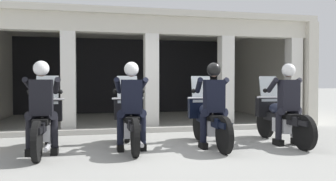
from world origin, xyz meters
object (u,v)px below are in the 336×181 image
motorcycle_center_left (130,121)px  motorcycle_center_right (208,119)px  motorcycle_far_left (44,123)px  police_officer_center_left (131,98)px  police_officer_center_right (213,98)px  police_officer_far_left (42,99)px  police_officer_far_right (288,97)px  motorcycle_far_right (280,118)px

motorcycle_center_left → motorcycle_center_right: (1.51, -0.10, 0.00)m
motorcycle_far_left → police_officer_center_left: bearing=-15.3°
motorcycle_center_left → police_officer_center_left: (-0.00, -0.28, 0.44)m
motorcycle_center_right → police_officer_center_right: size_ratio=1.29×
police_officer_far_left → motorcycle_center_right: (3.02, 0.20, -0.44)m
motorcycle_far_left → motorcycle_center_right: (3.02, -0.08, 0.00)m
police_officer_far_right → police_officer_center_right: bearing=179.3°
motorcycle_far_left → police_officer_center_right: (3.02, -0.36, 0.44)m
motorcycle_far_left → motorcycle_center_left: bearing=-4.6°
motorcycle_center_left → police_officer_far_left: bearing=-163.9°
motorcycle_far_left → police_officer_center_right: size_ratio=1.29×
police_officer_center_right → police_officer_far_right: 1.51m
police_officer_far_left → motorcycle_center_left: bearing=6.0°
police_officer_far_left → motorcycle_far_right: police_officer_far_left is taller
motorcycle_center_left → police_officer_center_left: bearing=-85.7°
motorcycle_far_right → police_officer_far_right: police_officer_far_right is taller
motorcycle_far_right → police_officer_center_right: bearing=-170.0°
motorcycle_far_left → police_officer_far_left: size_ratio=1.29×
motorcycle_center_right → police_officer_far_left: bearing=-173.5°
motorcycle_far_left → motorcycle_far_right: (4.53, -0.11, 0.00)m
motorcycle_center_right → motorcycle_far_left: bearing=-178.8°
motorcycle_center_left → motorcycle_center_right: same height
motorcycle_center_right → motorcycle_far_right: (1.51, -0.03, 0.00)m
motorcycle_far_left → police_officer_far_right: size_ratio=1.29×
motorcycle_center_left → police_officer_center_right: 1.62m
police_officer_center_right → motorcycle_far_right: 1.59m
police_officer_center_left → motorcycle_center_right: 1.58m
motorcycle_center_left → police_officer_center_left: size_ratio=1.29×
police_officer_center_left → motorcycle_far_right: 3.05m
police_officer_center_left → police_officer_center_right: same height
police_officer_far_left → motorcycle_center_left: size_ratio=0.78×
motorcycle_center_right → police_officer_far_right: size_ratio=1.29×
police_officer_far_right → police_officer_far_left: bearing=179.2°
motorcycle_center_right → motorcycle_far_right: 1.51m
police_officer_center_right → police_officer_center_left: bearing=178.8°
police_officer_center_left → motorcycle_center_right: size_ratio=0.78×
police_officer_far_left → police_officer_center_right: 3.02m
police_officer_far_left → police_officer_center_right: (3.02, -0.08, 0.00)m
police_officer_center_right → police_officer_far_right: (1.51, -0.03, 0.00)m
police_officer_far_left → police_officer_center_left: bearing=-4.6°
motorcycle_far_left → police_officer_center_right: police_officer_center_right is taller
motorcycle_far_left → motorcycle_center_right: size_ratio=1.00×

